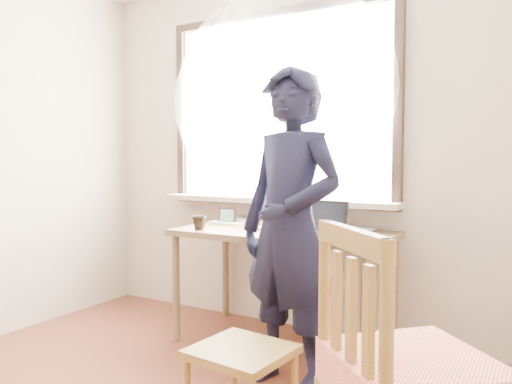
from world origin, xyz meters
The scene contains 13 objects.
room_shell centered at (-0.02, 0.20, 1.64)m, with size 3.52×4.02×2.61m.
desk centered at (0.02, 1.63, 0.68)m, with size 1.42×0.71×0.76m.
laptop centered at (0.30, 1.59, 0.81)m, with size 0.34×0.29×0.21m.
mug_white centered at (-0.13, 1.85, 0.81)m, with size 0.13×0.13×0.10m, color white.
mug_dark centered at (-0.48, 1.39, 0.80)m, with size 0.10×0.10×0.09m, color black.
mouse centered at (0.50, 1.53, 0.78)m, with size 0.09×0.06×0.04m, color black.
desk_clutter centered at (-0.41, 1.79, 0.78)m, with size 0.77×0.46×0.05m.
book_a centered at (-0.41, 1.86, 0.77)m, with size 0.21×0.28×0.03m, color white.
book_b centered at (0.37, 1.92, 0.77)m, with size 0.19×0.25×0.02m, color white.
picture_frame centered at (-0.48, 1.73, 0.81)m, with size 0.14×0.03×0.11m.
work_chair centered at (0.38, 0.52, 0.34)m, with size 0.43×0.42×0.41m.
side_chair centered at (1.16, 0.23, 0.54)m, with size 0.66×0.66×1.02m.
person centered at (0.34, 1.09, 0.86)m, with size 0.63×0.41×1.72m, color black.
Camera 1 is at (1.50, -1.29, 1.22)m, focal length 35.00 mm.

